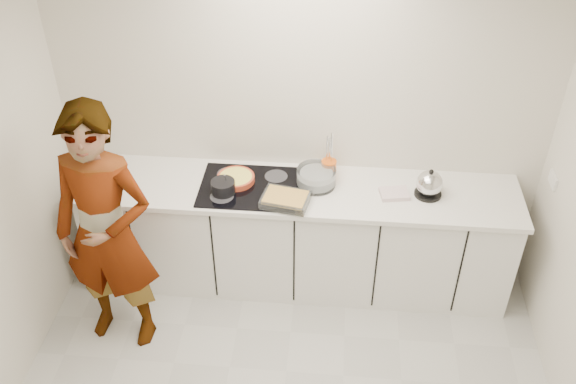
# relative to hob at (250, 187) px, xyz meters

# --- Properties ---
(ceiling) EXTENTS (3.60, 3.20, 0.00)m
(ceiling) POSITION_rel_hob_xyz_m (0.35, -1.26, 1.68)
(ceiling) COLOR white
(ceiling) RESTS_ON wall_back
(wall_back) EXTENTS (3.60, 0.00, 2.60)m
(wall_back) POSITION_rel_hob_xyz_m (0.35, 0.34, 0.38)
(wall_back) COLOR silver
(wall_back) RESTS_ON ground
(base_cabinets) EXTENTS (3.20, 0.58, 0.87)m
(base_cabinets) POSITION_rel_hob_xyz_m (0.35, 0.02, -0.48)
(base_cabinets) COLOR white
(base_cabinets) RESTS_ON floor
(countertop) EXTENTS (3.24, 0.64, 0.04)m
(countertop) POSITION_rel_hob_xyz_m (0.35, 0.02, -0.03)
(countertop) COLOR white
(countertop) RESTS_ON base_cabinets
(hob) EXTENTS (0.72, 0.54, 0.01)m
(hob) POSITION_rel_hob_xyz_m (0.00, 0.00, 0.00)
(hob) COLOR black
(hob) RESTS_ON countertop
(tart_dish) EXTENTS (0.33, 0.33, 0.05)m
(tart_dish) POSITION_rel_hob_xyz_m (-0.11, 0.05, 0.03)
(tart_dish) COLOR #B73F24
(tart_dish) RESTS_ON hob
(saucepan) EXTENTS (0.21, 0.21, 0.16)m
(saucepan) POSITION_rel_hob_xyz_m (-0.18, -0.09, 0.06)
(saucepan) COLOR black
(saucepan) RESTS_ON hob
(baking_dish) EXTENTS (0.36, 0.29, 0.06)m
(baking_dish) POSITION_rel_hob_xyz_m (0.28, -0.17, 0.04)
(baking_dish) COLOR silver
(baking_dish) RESTS_ON hob
(mixing_bowl) EXTENTS (0.35, 0.35, 0.13)m
(mixing_bowl) POSITION_rel_hob_xyz_m (0.48, 0.08, 0.05)
(mixing_bowl) COLOR silver
(mixing_bowl) RESTS_ON countertop
(tea_towel) EXTENTS (0.22, 0.18, 0.03)m
(tea_towel) POSITION_rel_hob_xyz_m (1.05, -0.00, 0.01)
(tea_towel) COLOR white
(tea_towel) RESTS_ON countertop
(kettle) EXTENTS (0.25, 0.25, 0.22)m
(kettle) POSITION_rel_hob_xyz_m (1.29, 0.03, 0.09)
(kettle) COLOR black
(kettle) RESTS_ON countertop
(utensil_crock) EXTENTS (0.13, 0.13, 0.14)m
(utensil_crock) POSITION_rel_hob_xyz_m (0.57, 0.19, 0.06)
(utensil_crock) COLOR #DE5911
(utensil_crock) RESTS_ON countertop
(cook) EXTENTS (0.73, 0.52, 1.89)m
(cook) POSITION_rel_hob_xyz_m (-0.86, -0.63, 0.03)
(cook) COLOR white
(cook) RESTS_ON floor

